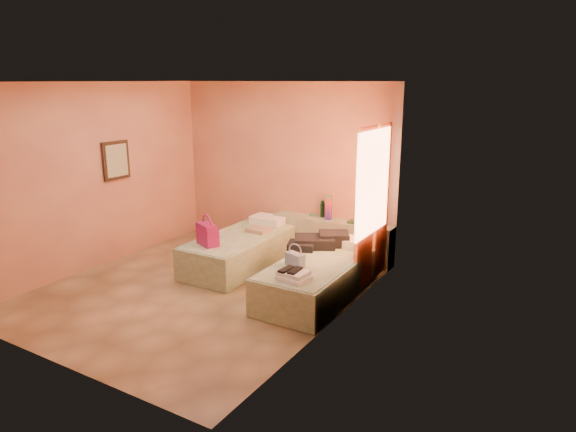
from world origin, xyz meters
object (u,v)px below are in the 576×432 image
at_px(bed_right, 318,279).
at_px(blue_handbag, 295,260).
at_px(bed_left, 241,251).
at_px(towel_stack, 294,276).
at_px(flower_vase, 376,218).
at_px(magenta_handbag, 208,234).
at_px(water_bottle, 323,209).
at_px(headboard_ledge, 331,239).
at_px(green_book, 355,222).

bearing_deg(bed_right, blue_handbag, -119.38).
distance_m(bed_left, towel_stack, 2.02).
xyz_separation_m(flower_vase, magenta_handbag, (-1.90, -1.75, -0.10)).
distance_m(blue_handbag, towel_stack, 0.47).
relative_size(water_bottle, magenta_handbag, 0.75).
bearing_deg(headboard_ledge, green_book, -2.74).
height_order(water_bottle, towel_stack, water_bottle).
distance_m(flower_vase, blue_handbag, 1.91).
height_order(green_book, blue_handbag, green_book).
bearing_deg(green_book, blue_handbag, -91.37).
distance_m(bed_left, bed_right, 1.64).
xyz_separation_m(bed_left, blue_handbag, (1.41, -0.74, 0.34)).
height_order(bed_left, water_bottle, water_bottle).
bearing_deg(magenta_handbag, flower_vase, 65.33).
bearing_deg(bed_right, green_book, 93.94).
bearing_deg(green_book, flower_vase, 15.40).
xyz_separation_m(bed_right, magenta_handbag, (-1.70, -0.20, 0.41)).
distance_m(bed_right, magenta_handbag, 1.76).
relative_size(headboard_ledge, towel_stack, 5.86).
bearing_deg(flower_vase, blue_handbag, -101.37).
bearing_deg(blue_handbag, flower_vase, 96.53).
xyz_separation_m(green_book, blue_handbag, (-0.05, -1.77, -0.08)).
relative_size(water_bottle, towel_stack, 0.74).
relative_size(flower_vase, blue_handbag, 0.85).
distance_m(headboard_ledge, water_bottle, 0.50).
xyz_separation_m(headboard_ledge, bed_left, (-1.05, -1.05, -0.08)).
relative_size(bed_left, flower_vase, 8.68).
xyz_separation_m(bed_right, green_book, (-0.12, 1.46, 0.42)).
distance_m(headboard_ledge, flower_vase, 0.85).
height_order(bed_right, towel_stack, towel_stack).
height_order(headboard_ledge, water_bottle, water_bottle).
xyz_separation_m(headboard_ledge, green_book, (0.40, -0.02, 0.34)).
bearing_deg(flower_vase, bed_right, -97.47).
bearing_deg(blue_handbag, bed_left, 170.10).
distance_m(bed_left, green_book, 1.83).
relative_size(bed_right, magenta_handbag, 5.74).
xyz_separation_m(green_book, flower_vase, (0.32, 0.09, 0.10)).
xyz_separation_m(water_bottle, green_book, (0.61, -0.09, -0.11)).
distance_m(bed_left, magenta_handbag, 0.76).
bearing_deg(magenta_handbag, headboard_ledge, 77.82).
bearing_deg(green_book, bed_right, -85.00).
bearing_deg(green_book, water_bottle, 172.09).
relative_size(bed_left, magenta_handbag, 5.74).
distance_m(green_book, magenta_handbag, 2.29).
bearing_deg(towel_stack, headboard_ledge, 104.72).
bearing_deg(flower_vase, green_book, -164.88).
bearing_deg(water_bottle, bed_left, -127.27).
xyz_separation_m(bed_left, towel_stack, (1.63, -1.15, 0.30)).
relative_size(water_bottle, green_book, 1.30).
distance_m(headboard_ledge, blue_handbag, 1.85).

